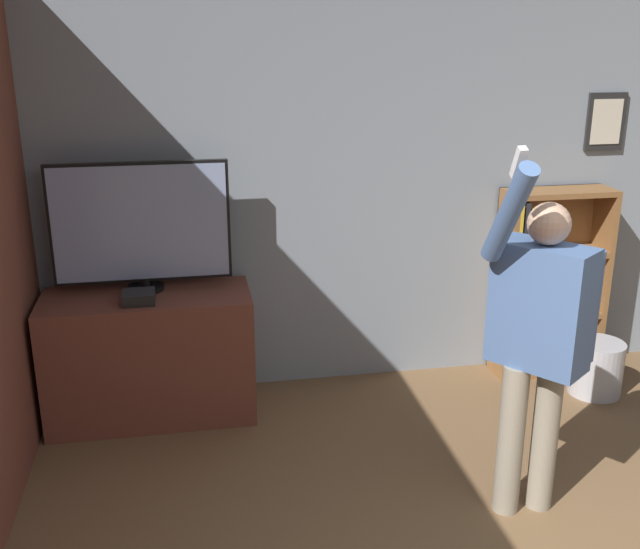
# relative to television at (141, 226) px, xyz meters

# --- Properties ---
(wall_back) EXTENTS (6.76, 0.09, 2.70)m
(wall_back) POSITION_rel_television_xyz_m (1.72, 0.24, 0.15)
(wall_back) COLOR gray
(wall_back) RESTS_ON ground_plane
(tv_ledge) EXTENTS (1.25, 0.54, 0.79)m
(tv_ledge) POSITION_rel_television_xyz_m (-0.00, -0.10, -0.80)
(tv_ledge) COLOR brown
(tv_ledge) RESTS_ON ground_plane
(television) EXTENTS (1.06, 0.22, 0.79)m
(television) POSITION_rel_television_xyz_m (0.00, 0.00, 0.00)
(television) COLOR black
(television) RESTS_ON tv_ledge
(game_console) EXTENTS (0.19, 0.17, 0.07)m
(game_console) POSITION_rel_television_xyz_m (-0.03, -0.22, -0.37)
(game_console) COLOR black
(game_console) RESTS_ON tv_ledge
(bookshelf) EXTENTS (0.74, 0.28, 1.31)m
(bookshelf) POSITION_rel_television_xyz_m (2.64, 0.06, -0.55)
(bookshelf) COLOR brown
(bookshelf) RESTS_ON ground_plane
(person) EXTENTS (0.59, 0.55, 1.87)m
(person) POSITION_rel_television_xyz_m (1.86, -1.44, -0.24)
(person) COLOR gray
(person) RESTS_ON ground_plane
(waste_bin) EXTENTS (0.34, 0.34, 0.36)m
(waste_bin) POSITION_rel_television_xyz_m (2.88, -0.34, -1.02)
(waste_bin) COLOR #B7B7BC
(waste_bin) RESTS_ON ground_plane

